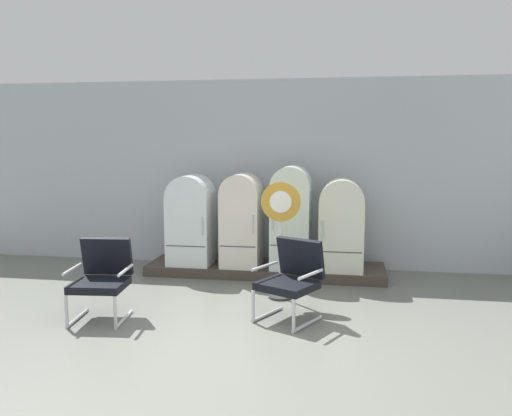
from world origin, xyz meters
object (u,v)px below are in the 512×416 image
(refrigerator_1, at_px, (242,217))
(armchair_right, at_px, (292,276))
(refrigerator_0, at_px, (191,217))
(armchair_left, at_px, (102,275))
(refrigerator_3, at_px, (341,222))
(sign_stand, at_px, (281,237))
(refrigerator_2, at_px, (291,214))

(refrigerator_1, height_order, armchair_right, refrigerator_1)
(refrigerator_0, relative_size, armchair_left, 1.49)
(refrigerator_0, bearing_deg, armchair_left, -101.27)
(refrigerator_3, bearing_deg, sign_stand, -125.64)
(refrigerator_3, xyz_separation_m, armchair_left, (-2.79, -2.21, -0.36))
(refrigerator_3, distance_m, sign_stand, 1.36)
(refrigerator_3, xyz_separation_m, armchair_right, (-0.56, -1.88, -0.36))
(refrigerator_1, relative_size, refrigerator_2, 0.92)
(refrigerator_3, bearing_deg, refrigerator_2, 177.55)
(refrigerator_0, bearing_deg, armchair_right, -46.57)
(sign_stand, bearing_deg, armchair_left, -150.95)
(refrigerator_1, xyz_separation_m, sign_stand, (0.74, -1.11, -0.09))
(refrigerator_3, relative_size, sign_stand, 0.88)
(refrigerator_1, bearing_deg, armchair_right, -62.72)
(sign_stand, bearing_deg, armchair_right, -73.56)
(refrigerator_0, distance_m, refrigerator_3, 2.35)
(refrigerator_2, xyz_separation_m, armchair_right, (0.20, -1.91, -0.47))
(refrigerator_2, xyz_separation_m, armchair_left, (-2.03, -2.25, -0.47))
(refrigerator_2, bearing_deg, armchair_right, -83.94)
(refrigerator_1, distance_m, refrigerator_3, 1.53)
(refrigerator_0, height_order, refrigerator_3, refrigerator_0)
(armchair_left, bearing_deg, refrigerator_2, 47.95)
(refrigerator_1, bearing_deg, armchair_left, -119.52)
(refrigerator_3, bearing_deg, armchair_right, -106.64)
(armchair_left, height_order, sign_stand, sign_stand)
(armchair_left, distance_m, sign_stand, 2.31)
(refrigerator_0, height_order, refrigerator_1, refrigerator_1)
(refrigerator_1, height_order, armchair_left, refrigerator_1)
(refrigerator_0, distance_m, sign_stand, 1.91)
(refrigerator_1, distance_m, armchair_left, 2.58)
(sign_stand, bearing_deg, refrigerator_2, 88.69)
(armchair_left, bearing_deg, refrigerator_0, 78.73)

